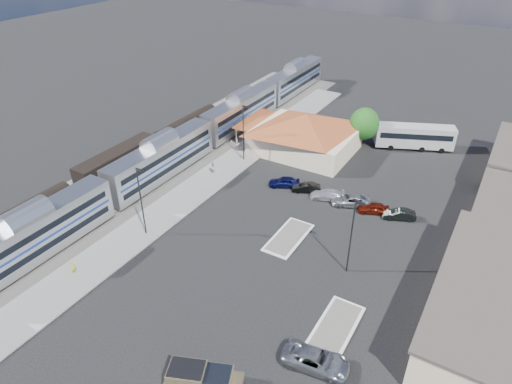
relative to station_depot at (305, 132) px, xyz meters
The scene contains 23 objects.
ground 24.63m from the station_depot, 79.24° to the right, with size 280.00×280.00×0.00m, color black.
railbed 23.14m from the station_depot, 135.78° to the right, with size 16.00×100.00×0.12m, color #4C4944.
platform 19.71m from the station_depot, 112.45° to the right, with size 5.50×92.00×0.18m, color gray.
passenger_train 22.92m from the station_depot, 125.90° to the right, with size 3.00×104.00×5.55m.
freight_cars 28.82m from the station_depot, 132.46° to the right, with size 2.80×46.00×4.00m.
station_depot is the anchor object (origin of this frame).
traffic_island_south 23.80m from the station_depot, 68.74° to the right, with size 3.30×7.50×0.21m.
traffic_island_north 37.12m from the station_depot, 59.88° to the right, with size 3.30×7.50×0.21m.
lamp_plat_s 30.74m from the station_depot, 101.94° to the right, with size 1.08×0.25×9.00m.
lamp_plat_n 10.45m from the station_depot, 128.41° to the right, with size 1.08×0.25×9.00m.
lamp_lot 29.30m from the station_depot, 55.24° to the right, with size 1.08×0.25×9.00m.
tree_depot 9.69m from the station_depot, 38.43° to the left, with size 4.71×4.71×6.63m.
pickup_truck 44.86m from the station_depot, 74.64° to the right, with size 6.59×4.43×2.14m.
suv 41.30m from the station_depot, 63.01° to the right, with size 2.66×5.77×1.60m, color #94959B.
coach_bus 17.79m from the station_depot, 32.86° to the left, with size 12.22×7.23×3.91m.
person_a 40.19m from the station_depot, 101.44° to the right, with size 0.60×0.40×1.66m, color gold.
person_b 16.21m from the station_depot, 120.36° to the right, with size 0.81×0.63×1.67m, color silver.
parked_car_a 12.27m from the station_depot, 77.48° to the right, with size 1.74×4.31×1.47m, color #0E1047.
parked_car_b 13.07m from the station_depot, 63.09° to the right, with size 1.36×3.90×1.29m, color black.
parked_car_c 15.01m from the station_depot, 52.51° to the right, with size 1.84×4.53×1.31m, color silver.
parked_car_d 16.91m from the station_depot, 43.15° to the right, with size 2.37×5.13×1.43m, color #989CA0.
parked_car_e 19.53m from the station_depot, 37.31° to the right, with size 1.61×4.01×1.36m, color maroon.
parked_car_f 21.98m from the station_depot, 31.59° to the right, with size 1.41×4.05×1.33m, color black.
Camera 1 is at (22.66, -36.92, 32.88)m, focal length 32.00 mm.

